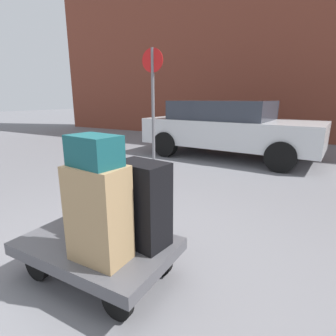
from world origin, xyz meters
name	(u,v)px	position (x,y,z in m)	size (l,w,h in m)	color
ground_plane	(100,276)	(0.00, 0.00, 0.00)	(60.00, 60.00, 0.00)	slate
luggage_cart	(98,248)	(0.00, 0.00, 0.27)	(1.26, 0.81, 0.34)	#4C4C51
suitcase_tan_stacked_top	(99,214)	(0.20, -0.17, 0.69)	(0.41, 0.28, 0.70)	#9E7F56
suitcase_brown_front_right	(94,198)	(-0.19, 0.18, 0.62)	(0.43, 0.23, 0.56)	#51331E
suitcase_black_front_left	(142,204)	(0.35, 0.16, 0.68)	(0.41, 0.27, 0.67)	black
duffel_bag_teal_topmost_pile	(94,151)	(0.20, -0.17, 1.14)	(0.35, 0.23, 0.21)	#144C51
parked_car	(228,127)	(-0.55, 5.32, 0.76)	(4.42, 2.16, 1.42)	silver
no_parking_sign	(153,95)	(-1.79, 3.72, 1.55)	(0.50, 0.07, 2.51)	slate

